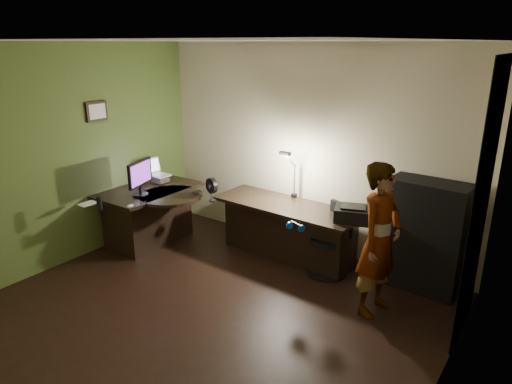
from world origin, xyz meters
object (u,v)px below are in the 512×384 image
Objects in this scene: desk_right at (286,231)px; cabinet at (425,236)px; desk_left at (151,216)px; office_chair at (328,240)px; person at (380,240)px; monitor at (140,183)px.

cabinet is at bearing 10.96° from desk_right.
desk_left is at bearing -156.87° from desk_right.
office_chair is (-1.02, -0.35, -0.20)m from cabinet.
person reaches higher than desk_right.
cabinet reaches higher than desk_left.
office_chair is at bearing 3.24° from monitor.
monitor is (-1.64, -0.95, 0.60)m from desk_right.
person is at bearing -18.08° from desk_right.
monitor is 0.58× the size of office_chair.
office_chair is (2.43, 0.58, 0.04)m from desk_left.
cabinet reaches higher than office_chair.
desk_left is 0.70× the size of desk_right.
cabinet is 0.83m from person.
desk_left is 3.24m from person.
desk_right is 1.21× the size of person.
desk_left is at bearing -161.39° from cabinet.
desk_left is at bearing 101.40° from monitor.
monitor is 3.10m from person.
office_chair is 0.96m from person.
person is (3.06, 0.42, -0.16)m from monitor.
person is (-0.24, -0.78, 0.17)m from cabinet.
cabinet is 2.52× the size of monitor.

